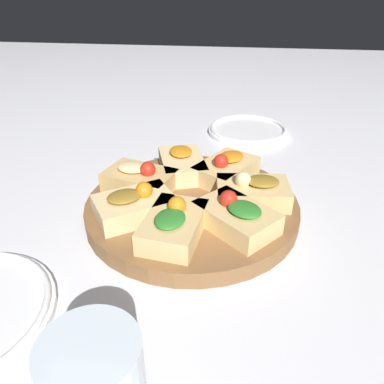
# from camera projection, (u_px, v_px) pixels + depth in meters

# --- Properties ---
(ground_plane) EXTENTS (3.00, 3.00, 0.00)m
(ground_plane) POSITION_uv_depth(u_px,v_px,m) (192.00, 214.00, 0.58)
(ground_plane) COLOR white
(serving_board) EXTENTS (0.32, 0.32, 0.02)m
(serving_board) POSITION_uv_depth(u_px,v_px,m) (192.00, 207.00, 0.57)
(serving_board) COLOR brown
(serving_board) RESTS_ON ground_plane
(focaccia_slice_0) EXTENTS (0.13, 0.11, 0.05)m
(focaccia_slice_0) POSITION_uv_depth(u_px,v_px,m) (226.00, 169.00, 0.61)
(focaccia_slice_0) COLOR #DBB775
(focaccia_slice_0) RESTS_ON serving_board
(focaccia_slice_1) EXTENTS (0.12, 0.10, 0.04)m
(focaccia_slice_1) POSITION_uv_depth(u_px,v_px,m) (182.00, 164.00, 0.63)
(focaccia_slice_1) COLOR #E5C689
(focaccia_slice_1) RESTS_ON serving_board
(focaccia_slice_2) EXTENTS (0.10, 0.12, 0.05)m
(focaccia_slice_2) POSITION_uv_depth(u_px,v_px,m) (140.00, 179.00, 0.59)
(focaccia_slice_2) COLOR tan
(focaccia_slice_2) RESTS_ON serving_board
(focaccia_slice_3) EXTENTS (0.12, 0.13, 0.05)m
(focaccia_slice_3) POSITION_uv_depth(u_px,v_px,m) (134.00, 205.00, 0.52)
(focaccia_slice_3) COLOR #E5C689
(focaccia_slice_3) RESTS_ON serving_board
(focaccia_slice_4) EXTENTS (0.11, 0.08, 0.05)m
(focaccia_slice_4) POSITION_uv_depth(u_px,v_px,m) (174.00, 224.00, 0.48)
(focaccia_slice_4) COLOR #DBB775
(focaccia_slice_4) RESTS_ON serving_board
(focaccia_slice_5) EXTENTS (0.12, 0.12, 0.05)m
(focaccia_slice_5) POSITION_uv_depth(u_px,v_px,m) (236.00, 216.00, 0.50)
(focaccia_slice_5) COLOR #DBB775
(focaccia_slice_5) RESTS_ON serving_board
(focaccia_slice_6) EXTENTS (0.08, 0.11, 0.05)m
(focaccia_slice_6) POSITION_uv_depth(u_px,v_px,m) (253.00, 191.00, 0.55)
(focaccia_slice_6) COLOR #DBB775
(focaccia_slice_6) RESTS_ON serving_board
(plate_right) EXTENTS (0.18, 0.18, 0.02)m
(plate_right) POSITION_uv_depth(u_px,v_px,m) (248.00, 130.00, 0.86)
(plate_right) COLOR white
(plate_right) RESTS_ON ground_plane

